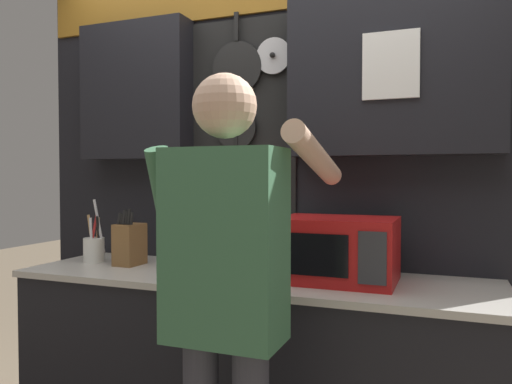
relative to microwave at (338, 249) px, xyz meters
name	(u,v)px	position (x,y,z in m)	size (l,w,h in m)	color
base_cabinet_counter	(249,376)	(-0.40, -0.02, -0.61)	(2.18, 0.64, 0.93)	black
back_wall_unit	(274,147)	(-0.39, 0.27, 0.46)	(2.75, 0.22, 2.52)	black
microwave	(338,249)	(0.00, 0.00, 0.00)	(0.49, 0.37, 0.27)	red
knife_block	(130,244)	(-1.07, 0.00, -0.03)	(0.12, 0.15, 0.29)	brown
utensil_crock	(94,248)	(-1.29, 0.00, -0.06)	(0.11, 0.11, 0.33)	white
person	(227,285)	(-0.23, -0.63, -0.04)	(0.54, 0.66, 1.71)	#383842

